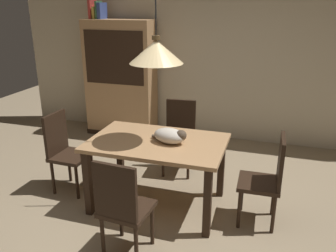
{
  "coord_description": "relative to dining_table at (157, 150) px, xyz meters",
  "views": [
    {
      "loc": [
        1.02,
        -2.77,
        2.11
      ],
      "look_at": [
        -0.04,
        0.59,
        0.85
      ],
      "focal_mm": 37.44,
      "sensor_mm": 36.0,
      "label": 1
    }
  ],
  "objects": [
    {
      "name": "book_green_slim",
      "position": [
        -1.61,
        1.93,
        1.33
      ],
      "size": [
        0.03,
        0.2,
        0.26
      ],
      "primitive_type": "cube",
      "color": "#427A4C",
      "rests_on": "hutch_bookcase"
    },
    {
      "name": "chair_left_side",
      "position": [
        -1.13,
        0.0,
        -0.14
      ],
      "size": [
        0.41,
        0.41,
        0.93
      ],
      "color": "black",
      "rests_on": "ground"
    },
    {
      "name": "chair_far_back",
      "position": [
        -0.01,
        0.88,
        -0.14
      ],
      "size": [
        0.43,
        0.43,
        0.93
      ],
      "color": "black",
      "rests_on": "ground"
    },
    {
      "name": "cat_sleeping",
      "position": [
        0.15,
        -0.01,
        0.18
      ],
      "size": [
        0.4,
        0.29,
        0.16
      ],
      "color": "beige",
      "rests_on": "dining_table"
    },
    {
      "name": "book_red_tall",
      "position": [
        -1.72,
        1.93,
        1.34
      ],
      "size": [
        0.04,
        0.22,
        0.28
      ],
      "primitive_type": "cube",
      "color": "#B73833",
      "rests_on": "hutch_bookcase"
    },
    {
      "name": "ground",
      "position": [
        0.09,
        -0.39,
        -0.65
      ],
      "size": [
        10.0,
        10.0,
        0.0
      ],
      "primitive_type": "plane",
      "color": "#998466"
    },
    {
      "name": "chair_near_front",
      "position": [
        -0.01,
        -0.88,
        -0.14
      ],
      "size": [
        0.43,
        0.43,
        0.93
      ],
      "color": "black",
      "rests_on": "ground"
    },
    {
      "name": "chair_right_side",
      "position": [
        1.13,
        0.0,
        -0.14
      ],
      "size": [
        0.41,
        0.41,
        0.93
      ],
      "color": "black",
      "rests_on": "ground"
    },
    {
      "name": "book_yellow_short",
      "position": [
        -1.66,
        1.93,
        1.29
      ],
      "size": [
        0.04,
        0.2,
        0.18
      ],
      "primitive_type": "cube",
      "color": "gold",
      "rests_on": "hutch_bookcase"
    },
    {
      "name": "dining_table",
      "position": [
        0.0,
        0.0,
        0.0
      ],
      "size": [
        1.4,
        0.9,
        0.75
      ],
      "color": "tan",
      "rests_on": "ground"
    },
    {
      "name": "book_blue_wide",
      "position": [
        -1.55,
        1.93,
        1.32
      ],
      "size": [
        0.06,
        0.24,
        0.24
      ],
      "primitive_type": "cube",
      "color": "#384C93",
      "rests_on": "hutch_bookcase"
    },
    {
      "name": "pendant_lamp",
      "position": [
        0.0,
        0.0,
        1.01
      ],
      "size": [
        0.52,
        0.52,
        1.3
      ],
      "color": "beige"
    },
    {
      "name": "hutch_bookcase",
      "position": [
        -1.29,
        1.93,
        0.24
      ],
      "size": [
        1.12,
        0.45,
        1.85
      ],
      "color": "tan",
      "rests_on": "ground"
    },
    {
      "name": "back_wall",
      "position": [
        0.09,
        2.26,
        0.8
      ],
      "size": [
        6.4,
        0.1,
        2.9
      ],
      "primitive_type": "cube",
      "color": "beige",
      "rests_on": "ground"
    }
  ]
}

